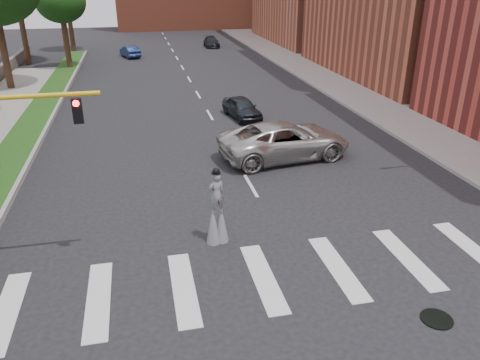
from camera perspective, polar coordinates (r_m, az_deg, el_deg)
ground_plane at (r=15.02m, az=8.74°, el=-13.22°), size 160.00×160.00×0.00m
grass_median at (r=33.00m, az=-23.95°, el=6.28°), size 2.00×60.00×0.25m
median_curb at (r=32.80m, az=-22.16°, el=6.51°), size 0.20×60.00×0.28m
sidewalk_right at (r=40.94m, az=12.99°, el=10.80°), size 5.00×90.00×0.18m
manhole at (r=14.92m, az=22.84°, el=-15.35°), size 0.90×0.90×0.04m
stilt_performer at (r=16.73m, az=-2.82°, el=-4.24°), size 0.84×0.57×2.91m
suv_crossing at (r=24.69m, az=5.50°, el=4.84°), size 7.29×4.09×1.92m
car_near at (r=31.77m, az=0.23°, el=8.80°), size 2.32×4.28×1.38m
car_mid at (r=57.33m, az=-13.27°, el=15.00°), size 2.50×4.22×1.31m
car_far at (r=64.16m, az=-3.50°, el=16.44°), size 1.81×4.32×1.24m
tree_6 at (r=50.96m, az=-21.03°, el=19.58°), size 4.74×4.74×8.48m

